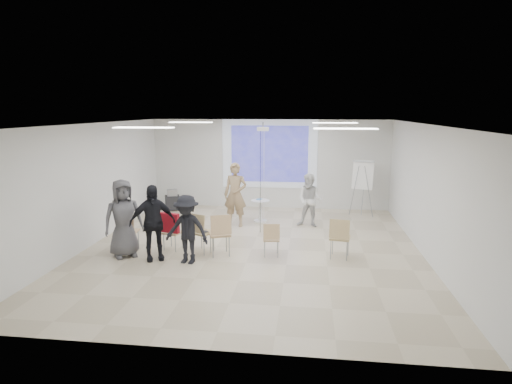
# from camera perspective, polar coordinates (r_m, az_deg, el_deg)

# --- Properties ---
(floor) EXTENTS (8.00, 9.00, 0.10)m
(floor) POSITION_cam_1_polar(r_m,az_deg,el_deg) (10.51, -0.54, -7.81)
(floor) COLOR beige
(floor) RESTS_ON ground
(ceiling) EXTENTS (8.00, 9.00, 0.10)m
(ceiling) POSITION_cam_1_polar(r_m,az_deg,el_deg) (9.95, -0.58, 9.34)
(ceiling) COLOR white
(ceiling) RESTS_ON wall_back
(wall_back) EXTENTS (8.00, 0.10, 3.00)m
(wall_back) POSITION_cam_1_polar(r_m,az_deg,el_deg) (14.59, 1.82, 3.76)
(wall_back) COLOR silver
(wall_back) RESTS_ON floor
(wall_left) EXTENTS (0.10, 9.00, 3.00)m
(wall_left) POSITION_cam_1_polar(r_m,az_deg,el_deg) (11.38, -21.22, 0.95)
(wall_left) COLOR silver
(wall_left) RESTS_ON floor
(wall_right) EXTENTS (0.10, 9.00, 3.00)m
(wall_right) POSITION_cam_1_polar(r_m,az_deg,el_deg) (10.39, 22.16, -0.01)
(wall_right) COLOR silver
(wall_right) RESTS_ON floor
(projection_halo) EXTENTS (3.20, 0.01, 2.30)m
(projection_halo) POSITION_cam_1_polar(r_m,az_deg,el_deg) (14.48, 1.81, 5.10)
(projection_halo) COLOR silver
(projection_halo) RESTS_ON wall_back
(projection_image) EXTENTS (2.60, 0.01, 1.90)m
(projection_image) POSITION_cam_1_polar(r_m,az_deg,el_deg) (14.47, 1.80, 5.09)
(projection_image) COLOR #3335AF
(projection_image) RESTS_ON wall_back
(pedestal_table) EXTENTS (0.71, 0.71, 0.68)m
(pedestal_table) POSITION_cam_1_polar(r_m,az_deg,el_deg) (12.83, 0.60, -2.34)
(pedestal_table) COLOR white
(pedestal_table) RESTS_ON floor
(player_left) EXTENTS (0.80, 0.58, 2.08)m
(player_left) POSITION_cam_1_polar(r_m,az_deg,el_deg) (12.28, -2.77, 0.21)
(player_left) COLOR tan
(player_left) RESTS_ON floor
(player_right) EXTENTS (0.95, 0.83, 1.71)m
(player_right) POSITION_cam_1_polar(r_m,az_deg,el_deg) (12.31, 7.21, -0.73)
(player_right) COLOR white
(player_right) RESTS_ON floor
(controller_left) EXTENTS (0.05, 0.13, 0.04)m
(controller_left) POSITION_cam_1_polar(r_m,az_deg,el_deg) (12.44, -1.77, 1.90)
(controller_left) COLOR silver
(controller_left) RESTS_ON player_left
(controller_right) EXTENTS (0.07, 0.13, 0.04)m
(controller_right) POSITION_cam_1_polar(r_m,az_deg,el_deg) (12.50, 6.42, 0.86)
(controller_right) COLOR white
(controller_right) RESTS_ON player_right
(chair_far_left) EXTENTS (0.45, 0.48, 0.90)m
(chair_far_left) POSITION_cam_1_polar(r_m,az_deg,el_deg) (10.66, -16.78, -4.75)
(chair_far_left) COLOR tan
(chair_far_left) RESTS_ON floor
(chair_left_mid) EXTENTS (0.49, 0.51, 0.85)m
(chair_left_mid) POSITION_cam_1_polar(r_m,az_deg,el_deg) (10.43, -11.25, -5.01)
(chair_left_mid) COLOR tan
(chair_left_mid) RESTS_ON floor
(chair_left_inner) EXTENTS (0.61, 0.63, 0.96)m
(chair_left_inner) POSITION_cam_1_polar(r_m,az_deg,el_deg) (10.10, -7.45, -4.99)
(chair_left_inner) COLOR tan
(chair_left_inner) RESTS_ON floor
(chair_center) EXTENTS (0.62, 0.64, 1.00)m
(chair_center) POSITION_cam_1_polar(r_m,az_deg,el_deg) (9.84, -4.80, -5.24)
(chair_center) COLOR tan
(chair_center) RESTS_ON floor
(chair_right_inner) EXTENTS (0.42, 0.44, 0.80)m
(chair_right_inner) POSITION_cam_1_polar(r_m,az_deg,el_deg) (9.82, 2.06, -5.98)
(chair_right_inner) COLOR tan
(chair_right_inner) RESTS_ON floor
(chair_right_far) EXTENTS (0.51, 0.54, 0.95)m
(chair_right_far) POSITION_cam_1_polar(r_m,az_deg,el_deg) (9.82, 11.10, -5.65)
(chair_right_far) COLOR tan
(chair_right_far) RESTS_ON floor
(red_jacket) EXTENTS (0.50, 0.23, 0.46)m
(red_jacket) POSITION_cam_1_polar(r_m,az_deg,el_deg) (10.23, -11.46, -4.05)
(red_jacket) COLOR #AD1523
(red_jacket) RESTS_ON chair_left_mid
(laptop) EXTENTS (0.43, 0.38, 0.03)m
(laptop) POSITION_cam_1_polar(r_m,az_deg,el_deg) (10.20, -7.11, -5.14)
(laptop) COLOR black
(laptop) RESTS_ON chair_left_inner
(audience_left) EXTENTS (1.33, 1.14, 1.97)m
(audience_left) POSITION_cam_1_polar(r_m,az_deg,el_deg) (9.76, -13.66, -3.28)
(audience_left) COLOR black
(audience_left) RESTS_ON floor
(audience_mid) EXTENTS (1.21, 0.79, 1.73)m
(audience_mid) POSITION_cam_1_polar(r_m,az_deg,el_deg) (9.43, -9.22, -4.36)
(audience_mid) COLOR black
(audience_mid) RESTS_ON floor
(audience_outer) EXTENTS (1.17, 1.11, 2.01)m
(audience_outer) POSITION_cam_1_polar(r_m,az_deg,el_deg) (10.16, -17.30, -2.79)
(audience_outer) COLOR #58575D
(audience_outer) RESTS_ON floor
(flipchart_easel) EXTENTS (0.73, 0.58, 1.77)m
(flipchart_easel) POSITION_cam_1_polar(r_m,az_deg,el_deg) (13.72, 14.07, 2.14)
(flipchart_easel) COLOR gray
(flipchart_easel) RESTS_ON floor
(av_cart) EXTENTS (0.57, 0.52, 0.70)m
(av_cart) POSITION_cam_1_polar(r_m,az_deg,el_deg) (14.57, -11.09, -1.15)
(av_cart) COLOR black
(av_cart) RESTS_ON floor
(ceiling_projector) EXTENTS (0.30, 0.25, 3.00)m
(ceiling_projector) POSITION_cam_1_polar(r_m,az_deg,el_deg) (11.43, 0.93, 7.74)
(ceiling_projector) COLOR white
(ceiling_projector) RESTS_ON ceiling
(fluor_panel_nw) EXTENTS (1.20, 0.30, 0.02)m
(fluor_panel_nw) POSITION_cam_1_polar(r_m,az_deg,el_deg) (12.32, -8.68, 9.17)
(fluor_panel_nw) COLOR white
(fluor_panel_nw) RESTS_ON ceiling
(fluor_panel_ne) EXTENTS (1.20, 0.30, 0.02)m
(fluor_panel_ne) POSITION_cam_1_polar(r_m,az_deg,el_deg) (11.88, 10.47, 9.05)
(fluor_panel_ne) COLOR white
(fluor_panel_ne) RESTS_ON ceiling
(fluor_panel_sw) EXTENTS (1.20, 0.30, 0.02)m
(fluor_panel_sw) POSITION_cam_1_polar(r_m,az_deg,el_deg) (9.00, -14.75, 8.30)
(fluor_panel_sw) COLOR white
(fluor_panel_sw) RESTS_ON ceiling
(fluor_panel_se) EXTENTS (1.20, 0.30, 0.02)m
(fluor_panel_se) POSITION_cam_1_polar(r_m,az_deg,el_deg) (8.39, 11.81, 8.26)
(fluor_panel_se) COLOR white
(fluor_panel_se) RESTS_ON ceiling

